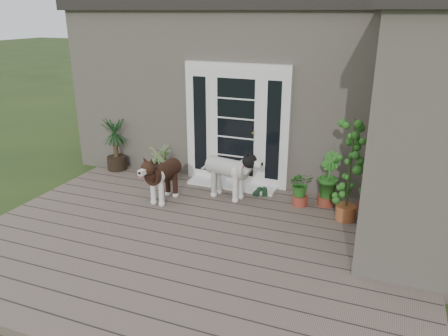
% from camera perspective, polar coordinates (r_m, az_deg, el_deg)
% --- Properties ---
extents(deck, '(6.20, 4.60, 0.12)m').
position_cam_1_polar(deck, '(6.10, -3.83, -9.83)').
color(deck, '#6B5B4C').
rests_on(deck, ground).
extents(house_main, '(7.40, 4.00, 3.10)m').
position_cam_1_polar(house_main, '(9.44, 7.15, 10.41)').
color(house_main, '#665E54').
rests_on(house_main, ground).
extents(roof_main, '(7.60, 4.20, 0.20)m').
position_cam_1_polar(roof_main, '(9.31, 7.61, 20.47)').
color(roof_main, '#2D2826').
rests_on(roof_main, house_main).
extents(house_wing, '(1.60, 2.40, 3.10)m').
position_cam_1_polar(house_wing, '(6.10, 26.33, 3.25)').
color(house_wing, '#665E54').
rests_on(house_wing, ground).
extents(door_unit, '(1.90, 0.14, 2.15)m').
position_cam_1_polar(door_unit, '(7.65, 1.64, 5.61)').
color(door_unit, white).
rests_on(door_unit, deck).
extents(door_step, '(1.60, 0.40, 0.05)m').
position_cam_1_polar(door_step, '(7.80, 1.07, -2.23)').
color(door_step, white).
rests_on(door_step, deck).
extents(brindle_dog, '(0.47, 0.93, 0.74)m').
position_cam_1_polar(brindle_dog, '(7.17, -7.92, -1.49)').
color(brindle_dog, '#351C13').
rests_on(brindle_dog, deck).
extents(white_dog, '(1.00, 0.58, 0.79)m').
position_cam_1_polar(white_dog, '(7.19, 0.44, -1.02)').
color(white_dog, white).
rests_on(white_dog, deck).
extents(spider_plant, '(0.78, 0.78, 0.74)m').
position_cam_1_polar(spider_plant, '(8.13, -8.22, 1.09)').
color(spider_plant, '#8B995E').
rests_on(spider_plant, deck).
extents(yucca, '(0.76, 0.76, 1.04)m').
position_cam_1_polar(yucca, '(8.73, -14.09, 3.07)').
color(yucca, '#113316').
rests_on(yucca, deck).
extents(herb_a, '(0.50, 0.50, 0.49)m').
position_cam_1_polar(herb_a, '(7.08, 10.02, -3.00)').
color(herb_a, '#2E661D').
rests_on(herb_a, deck).
extents(herb_b, '(0.58, 0.58, 0.66)m').
position_cam_1_polar(herb_b, '(7.13, 13.38, -2.33)').
color(herb_b, '#235D1A').
rests_on(herb_b, deck).
extents(herb_c, '(0.38, 0.38, 0.59)m').
position_cam_1_polar(herb_c, '(7.05, 18.48, -3.41)').
color(herb_c, '#234D16').
rests_on(herb_c, deck).
extents(sapling, '(0.54, 0.54, 1.61)m').
position_cam_1_polar(sapling, '(6.54, 16.24, -0.15)').
color(sapling, '#225819').
rests_on(sapling, deck).
extents(clog_left, '(0.21, 0.30, 0.08)m').
position_cam_1_polar(clog_left, '(7.49, 5.35, -3.13)').
color(clog_left, black).
rests_on(clog_left, deck).
extents(clog_right, '(0.15, 0.29, 0.08)m').
position_cam_1_polar(clog_right, '(7.48, 4.47, -3.15)').
color(clog_right, black).
rests_on(clog_right, deck).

